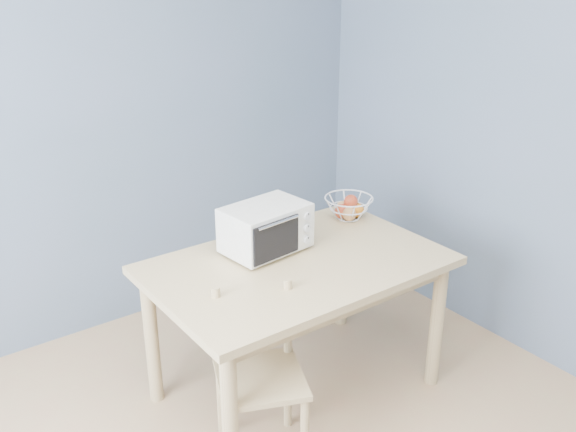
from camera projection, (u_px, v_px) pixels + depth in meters
room at (316, 288)px, 1.71m from camera, size 4.01×4.51×2.61m
dining_table at (297, 280)px, 3.11m from camera, size 1.40×0.90×0.75m
toaster_oven at (263, 229)px, 3.12m from camera, size 0.43×0.34×0.24m
fruit_basket at (348, 207)px, 3.54m from camera, size 0.34×0.34×0.14m
dining_chair at (259, 377)px, 2.82m from camera, size 0.49×0.49×0.80m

